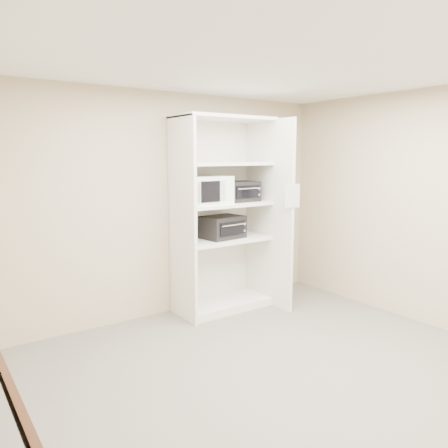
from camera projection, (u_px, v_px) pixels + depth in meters
floor at (276, 374)px, 3.92m from camera, size 4.50×4.00×0.01m
ceiling at (282, 61)px, 3.51m from camera, size 4.50×4.00×0.01m
wall_back at (168, 205)px, 5.33m from camera, size 4.50×0.02×2.70m
wall_right at (425, 208)px, 4.99m from camera, size 0.02×4.00×2.70m
shelving_unit at (226, 221)px, 5.50m from camera, size 1.24×0.92×2.42m
microwave at (205, 190)px, 5.24m from camera, size 0.58×0.45×0.34m
toaster_oven_upper at (240, 191)px, 5.56m from camera, size 0.45×0.34×0.26m
toaster_oven_lower at (222, 227)px, 5.49m from camera, size 0.54×0.43×0.28m
paper_sign at (292, 196)px, 5.24m from camera, size 0.22×0.02×0.28m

